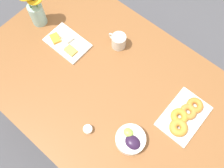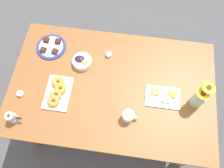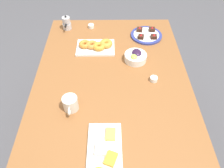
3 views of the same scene
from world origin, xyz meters
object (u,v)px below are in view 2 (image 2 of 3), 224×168
at_px(coffee_mug, 128,116).
at_px(jam_cup_honey, 109,55).
at_px(grape_bowl, 82,61).
at_px(jam_cup_berry, 20,94).
at_px(cheese_platter, 163,97).
at_px(croissant_platter, 57,92).
at_px(moka_pot, 12,118).
at_px(flower_vase, 199,98).
at_px(dining_table, 112,90).
at_px(dessert_plate, 51,47).

bearing_deg(coffee_mug, jam_cup_honey, 113.20).
relative_size(grape_bowl, jam_cup_berry, 3.20).
distance_m(cheese_platter, croissant_platter, 0.80).
relative_size(jam_cup_honey, moka_pot, 0.40).
bearing_deg(jam_cup_honey, moka_pot, -133.82).
distance_m(croissant_platter, jam_cup_honey, 0.51).
xyz_separation_m(coffee_mug, jam_cup_honey, (-0.22, 0.50, -0.03)).
bearing_deg(cheese_platter, croissant_platter, -174.67).
distance_m(croissant_platter, moka_pot, 0.36).
bearing_deg(croissant_platter, flower_vase, 3.74).
relative_size(coffee_mug, jam_cup_berry, 2.51).
distance_m(dining_table, jam_cup_berry, 0.71).
distance_m(jam_cup_honey, jam_cup_berry, 0.75).
relative_size(dining_table, croissant_platter, 5.67).
height_order(grape_bowl, jam_cup_berry, grape_bowl).
bearing_deg(dessert_plate, moka_pot, -99.97).
height_order(cheese_platter, moka_pot, moka_pot).
xyz_separation_m(cheese_platter, jam_cup_berry, (-1.08, -0.13, 0.00)).
distance_m(coffee_mug, croissant_platter, 0.57).
relative_size(croissant_platter, jam_cup_honey, 5.88).
xyz_separation_m(grape_bowl, jam_cup_honey, (0.20, 0.10, -0.01)).
relative_size(cheese_platter, flower_vase, 1.02).
relative_size(coffee_mug, grape_bowl, 0.78).
distance_m(coffee_mug, cheese_platter, 0.32).
height_order(dining_table, flower_vase, flower_vase).
xyz_separation_m(coffee_mug, jam_cup_berry, (-0.83, 0.07, -0.03)).
distance_m(dining_table, croissant_platter, 0.43).
bearing_deg(flower_vase, coffee_mug, -158.82).
height_order(dining_table, cheese_platter, cheese_platter).
xyz_separation_m(flower_vase, moka_pot, (-1.31, -0.32, -0.04)).
distance_m(dessert_plate, flower_vase, 1.24).
xyz_separation_m(coffee_mug, flower_vase, (0.49, 0.19, 0.04)).
relative_size(dining_table, cheese_platter, 6.15).
xyz_separation_m(jam_cup_berry, moka_pot, (0.01, -0.20, 0.03)).
xyz_separation_m(croissant_platter, flower_vase, (1.04, 0.07, 0.07)).
bearing_deg(cheese_platter, moka_pot, -163.15).
bearing_deg(jam_cup_berry, jam_cup_honey, 35.06).
bearing_deg(dining_table, dessert_plate, 153.36).
height_order(cheese_platter, croissant_platter, croissant_platter).
bearing_deg(flower_vase, dessert_plate, 164.84).
distance_m(cheese_platter, moka_pot, 1.11).
relative_size(jam_cup_honey, jam_cup_berry, 1.00).
relative_size(grape_bowl, dessert_plate, 0.63).
bearing_deg(coffee_mug, cheese_platter, 38.64).
height_order(coffee_mug, grape_bowl, coffee_mug).
bearing_deg(coffee_mug, grape_bowl, 136.17).
bearing_deg(moka_pot, jam_cup_berry, 94.18).
bearing_deg(dining_table, coffee_mug, -57.30).
xyz_separation_m(coffee_mug, dessert_plate, (-0.71, 0.51, -0.03)).
bearing_deg(dessert_plate, coffee_mug, -36.00).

